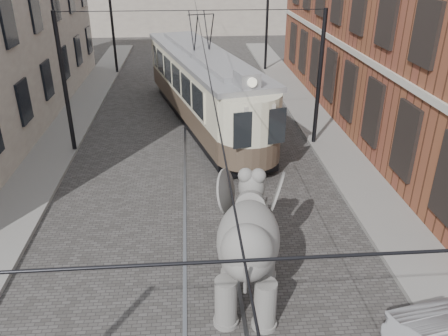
{
  "coord_description": "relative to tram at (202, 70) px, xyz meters",
  "views": [
    {
      "loc": [
        -0.41,
        -12.84,
        8.15
      ],
      "look_at": [
        0.56,
        -0.46,
        2.1
      ],
      "focal_mm": 36.17,
      "sensor_mm": 36.0,
      "label": 1
    }
  ],
  "objects": [
    {
      "name": "ground",
      "position": [
        -0.23,
        -9.46,
        -2.71
      ],
      "size": [
        120.0,
        120.0,
        0.0
      ],
      "primitive_type": "plane",
      "color": "#43403E"
    },
    {
      "name": "tram_rails",
      "position": [
        -0.23,
        -9.46,
        -2.7
      ],
      "size": [
        1.54,
        80.0,
        0.02
      ],
      "primitive_type": null,
      "color": "slate",
      "rests_on": "ground"
    },
    {
      "name": "sidewalk_right",
      "position": [
        5.77,
        -9.46,
        -2.63
      ],
      "size": [
        2.0,
        60.0,
        0.15
      ],
      "primitive_type": "cube",
      "color": "slate",
      "rests_on": "ground"
    },
    {
      "name": "sidewalk_left",
      "position": [
        -6.73,
        -9.46,
        -2.63
      ],
      "size": [
        2.0,
        60.0,
        0.15
      ],
      "primitive_type": "cube",
      "color": "slate",
      "rests_on": "ground"
    },
    {
      "name": "catenary",
      "position": [
        -0.43,
        -4.46,
        0.29
      ],
      "size": [
        11.0,
        30.2,
        6.0
      ],
      "primitive_type": null,
      "color": "black",
      "rests_on": "ground"
    },
    {
      "name": "tram",
      "position": [
        0.0,
        0.0,
        0.0
      ],
      "size": [
        6.08,
        13.92,
        5.41
      ],
      "primitive_type": null,
      "rotation": [
        0.0,
        0.0,
        0.25
      ],
      "color": "beige",
      "rests_on": "ground"
    },
    {
      "name": "elephant",
      "position": [
        0.65,
        -13.34,
        -1.27
      ],
      "size": [
        3.34,
        5.06,
        2.87
      ],
      "primitive_type": null,
      "rotation": [
        0.0,
        0.0,
        -0.17
      ],
      "color": "slate",
      "rests_on": "ground"
    }
  ]
}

